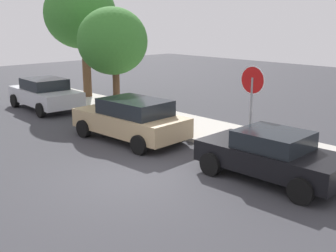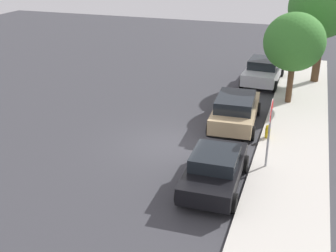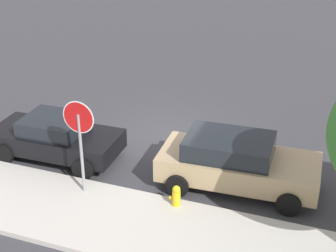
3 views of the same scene
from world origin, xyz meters
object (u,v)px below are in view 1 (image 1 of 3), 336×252
street_tree_mid_block (113,41)px  stop_sign (252,93)px  parked_car_silver (45,94)px  parked_car_black (271,155)px  fire_hydrant (187,128)px  street_tree_near_corner (80,14)px  parked_car_tan (131,119)px

street_tree_mid_block → stop_sign: bearing=-1.7°
stop_sign → parked_car_silver: size_ratio=0.64×
parked_car_black → parked_car_silver: size_ratio=0.92×
parked_car_black → street_tree_mid_block: size_ratio=0.84×
fire_hydrant → stop_sign: bearing=5.3°
street_tree_near_corner → parked_car_black: bearing=-12.0°
fire_hydrant → street_tree_near_corner: bearing=170.3°
parked_car_silver → fire_hydrant: parked_car_silver is taller
parked_car_black → parked_car_tan: (-5.50, -0.32, 0.09)m
parked_car_silver → street_tree_mid_block: size_ratio=0.92×
parked_car_tan → street_tree_mid_block: street_tree_mid_block is taller
stop_sign → parked_car_silver: (-10.64, -1.47, -1.19)m
parked_car_silver → street_tree_mid_block: 4.35m
stop_sign → street_tree_near_corner: 12.00m
parked_car_silver → street_tree_near_corner: street_tree_near_corner is taller
stop_sign → parked_car_silver: 10.80m
parked_car_tan → fire_hydrant: bearing=54.3°
street_tree_mid_block → fire_hydrant: street_tree_mid_block is taller
parked_car_tan → street_tree_mid_block: bearing=151.1°
parked_car_tan → parked_car_silver: bearing=176.8°
stop_sign → parked_car_tan: bearing=-153.4°
parked_car_black → parked_car_tan: parked_car_tan is taller
stop_sign → street_tree_near_corner: size_ratio=0.45×
parked_car_black → parked_car_silver: parked_car_silver is taller
parked_car_black → street_tree_mid_block: street_tree_mid_block is taller
parked_car_silver → fire_hydrant: size_ratio=6.05×
parked_car_black → street_tree_near_corner: (-13.46, 2.85, 3.70)m
fire_hydrant → parked_car_silver: bearing=-171.3°
street_tree_near_corner → street_tree_mid_block: 4.49m
parked_car_black → parked_car_tan: bearing=-176.7°
stop_sign → parked_car_tan: stop_sign is taller
street_tree_mid_block → street_tree_near_corner: bearing=165.4°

